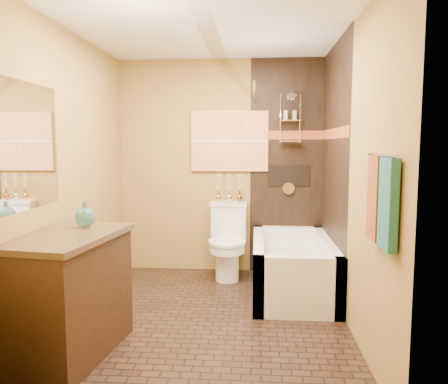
# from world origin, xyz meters

# --- Properties ---
(floor) EXTENTS (3.00, 3.00, 0.00)m
(floor) POSITION_xyz_m (0.00, 0.00, 0.00)
(floor) COLOR black
(floor) RESTS_ON ground
(wall_left) EXTENTS (0.02, 3.00, 2.50)m
(wall_left) POSITION_xyz_m (-1.20, 0.00, 1.25)
(wall_left) COLOR olive
(wall_left) RESTS_ON floor
(wall_right) EXTENTS (0.02, 3.00, 2.50)m
(wall_right) POSITION_xyz_m (1.20, 0.00, 1.25)
(wall_right) COLOR olive
(wall_right) RESTS_ON floor
(wall_back) EXTENTS (2.40, 0.02, 2.50)m
(wall_back) POSITION_xyz_m (0.00, 1.50, 1.25)
(wall_back) COLOR olive
(wall_back) RESTS_ON floor
(wall_front) EXTENTS (2.40, 0.02, 2.50)m
(wall_front) POSITION_xyz_m (0.00, -1.50, 1.25)
(wall_front) COLOR olive
(wall_front) RESTS_ON floor
(ceiling) EXTENTS (3.00, 3.00, 0.00)m
(ceiling) POSITION_xyz_m (0.00, 0.00, 2.50)
(ceiling) COLOR silver
(ceiling) RESTS_ON wall_back
(alcove_tile_back) EXTENTS (0.85, 0.01, 2.50)m
(alcove_tile_back) POSITION_xyz_m (0.78, 1.49, 1.25)
(alcove_tile_back) COLOR black
(alcove_tile_back) RESTS_ON wall_back
(alcove_tile_right) EXTENTS (0.01, 1.50, 2.50)m
(alcove_tile_right) POSITION_xyz_m (1.19, 0.75, 1.25)
(alcove_tile_right) COLOR black
(alcove_tile_right) RESTS_ON wall_right
(mosaic_band_back) EXTENTS (0.85, 0.01, 0.10)m
(mosaic_band_back) POSITION_xyz_m (0.78, 1.48, 1.62)
(mosaic_band_back) COLOR maroon
(mosaic_band_back) RESTS_ON alcove_tile_back
(mosaic_band_right) EXTENTS (0.01, 1.50, 0.10)m
(mosaic_band_right) POSITION_xyz_m (1.18, 0.75, 1.62)
(mosaic_band_right) COLOR maroon
(mosaic_band_right) RESTS_ON alcove_tile_right
(alcove_niche) EXTENTS (0.50, 0.01, 0.25)m
(alcove_niche) POSITION_xyz_m (0.80, 1.48, 1.15)
(alcove_niche) COLOR black
(alcove_niche) RESTS_ON alcove_tile_back
(shower_fixtures) EXTENTS (0.24, 0.33, 1.16)m
(shower_fixtures) POSITION_xyz_m (0.80, 1.38, 1.67)
(shower_fixtures) COLOR silver
(shower_fixtures) RESTS_ON floor
(curtain_rod) EXTENTS (0.03, 1.55, 0.03)m
(curtain_rod) POSITION_xyz_m (0.40, 0.75, 2.02)
(curtain_rod) COLOR silver
(curtain_rod) RESTS_ON wall_back
(towel_bar) EXTENTS (0.02, 0.55, 0.02)m
(towel_bar) POSITION_xyz_m (1.15, -1.05, 1.45)
(towel_bar) COLOR silver
(towel_bar) RESTS_ON wall_right
(towel_teal) EXTENTS (0.05, 0.22, 0.52)m
(towel_teal) POSITION_xyz_m (1.16, -1.18, 1.18)
(towel_teal) COLOR #1C5F5C
(towel_teal) RESTS_ON towel_bar
(towel_rust) EXTENTS (0.05, 0.22, 0.52)m
(towel_rust) POSITION_xyz_m (1.16, -0.92, 1.18)
(towel_rust) COLOR brown
(towel_rust) RESTS_ON towel_bar
(sunset_painting) EXTENTS (0.90, 0.04, 0.70)m
(sunset_painting) POSITION_xyz_m (0.11, 1.48, 1.55)
(sunset_painting) COLOR orange
(sunset_painting) RESTS_ON wall_back
(vanity_mirror) EXTENTS (0.01, 1.00, 0.90)m
(vanity_mirror) POSITION_xyz_m (-1.19, -0.73, 1.50)
(vanity_mirror) COLOR white
(vanity_mirror) RESTS_ON wall_left
(bathtub) EXTENTS (0.80, 1.50, 0.55)m
(bathtub) POSITION_xyz_m (0.80, 0.75, 0.22)
(bathtub) COLOR white
(bathtub) RESTS_ON floor
(toilet) EXTENTS (0.44, 0.64, 0.84)m
(toilet) POSITION_xyz_m (0.11, 1.20, 0.43)
(toilet) COLOR white
(toilet) RESTS_ON floor
(vanity) EXTENTS (0.74, 1.07, 0.88)m
(vanity) POSITION_xyz_m (-0.92, -0.73, 0.44)
(vanity) COLOR black
(vanity) RESTS_ON floor
(teal_bottle) EXTENTS (0.20, 0.20, 0.24)m
(teal_bottle) POSITION_xyz_m (-0.87, -0.47, 0.98)
(teal_bottle) COLOR #277771
(teal_bottle) RESTS_ON vanity
(bud_vases) EXTENTS (0.31, 0.07, 0.31)m
(bud_vases) POSITION_xyz_m (0.11, 1.39, 1.01)
(bud_vases) COLOR gold
(bud_vases) RESTS_ON toilet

